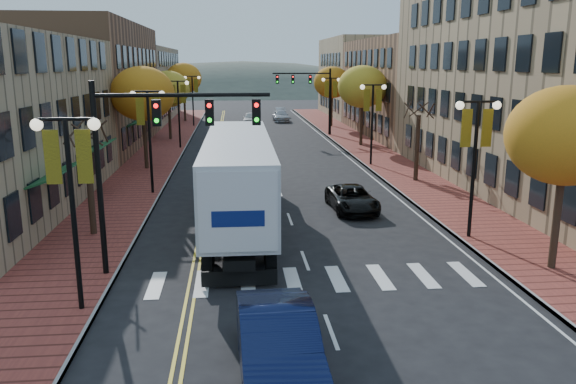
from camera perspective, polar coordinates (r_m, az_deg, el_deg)
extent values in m
plane|color=black|center=(18.53, 3.32, -11.18)|extent=(200.00, 200.00, 0.00)
cube|color=brown|center=(50.16, -12.73, 4.08)|extent=(4.00, 85.00, 0.15)
cube|color=brown|center=(51.11, 7.77, 4.44)|extent=(4.00, 85.00, 0.15)
cube|color=brown|center=(54.65, -21.05, 9.98)|extent=(12.00, 24.00, 11.00)
cube|color=#9E8966|center=(79.05, -16.23, 10.45)|extent=(12.00, 26.00, 9.50)
cube|color=brown|center=(62.45, 14.54, 10.23)|extent=(15.00, 24.00, 10.00)
cube|color=#9E8966|center=(83.45, 9.37, 11.41)|extent=(15.00, 20.00, 11.00)
cylinder|color=#382619|center=(26.04, -19.45, 0.44)|extent=(0.28, 0.28, 4.20)
cylinder|color=#382619|center=(41.48, -14.32, 5.71)|extent=(0.28, 0.28, 4.90)
ellipsoid|color=orange|center=(41.24, -14.55, 9.65)|extent=(4.48, 4.48, 3.81)
cylinder|color=#382619|center=(57.28, -11.94, 7.57)|extent=(0.28, 0.28, 4.55)
ellipsoid|color=gold|center=(57.10, -12.07, 10.21)|extent=(4.16, 4.16, 3.54)
cylinder|color=#382619|center=(75.12, -10.47, 9.05)|extent=(0.28, 0.28, 5.04)
ellipsoid|color=orange|center=(74.99, -10.56, 11.29)|extent=(4.61, 4.61, 3.92)
cylinder|color=#382619|center=(22.63, 25.72, -1.48)|extent=(0.28, 0.28, 4.55)
ellipsoid|color=orange|center=(22.18, 26.39, 5.15)|extent=(4.16, 4.16, 3.54)
cylinder|color=#382619|center=(36.99, 12.98, 4.39)|extent=(0.28, 0.28, 4.20)
cylinder|color=#382619|center=(52.26, 7.48, 7.43)|extent=(0.28, 0.28, 4.90)
ellipsoid|color=gold|center=(52.06, 7.57, 10.56)|extent=(4.48, 4.48, 3.81)
cylinder|color=#382619|center=(67.89, 4.45, 8.70)|extent=(0.28, 0.28, 4.76)
ellipsoid|color=orange|center=(67.74, 4.49, 11.04)|extent=(4.35, 4.35, 3.70)
cylinder|color=black|center=(17.97, -20.92, -2.65)|extent=(0.16, 0.16, 6.00)
cylinder|color=black|center=(17.45, -21.72, 6.89)|extent=(1.60, 0.10, 0.10)
sphere|color=#FFF2CC|center=(17.70, -24.18, 6.26)|extent=(0.36, 0.36, 0.36)
sphere|color=#FFF2CC|center=(17.26, -19.11, 6.53)|extent=(0.36, 0.36, 0.36)
cube|color=gold|center=(17.71, -22.82, 3.27)|extent=(0.45, 0.03, 1.60)
cube|color=gold|center=(17.46, -20.00, 3.38)|extent=(0.45, 0.03, 1.60)
cylinder|color=black|center=(33.36, -13.83, 4.74)|extent=(0.16, 0.16, 6.00)
cylinder|color=black|center=(33.08, -14.12, 9.88)|extent=(1.60, 0.10, 0.10)
sphere|color=#FFF2CC|center=(33.22, -15.49, 9.56)|extent=(0.36, 0.36, 0.36)
sphere|color=#FFF2CC|center=(32.99, -12.71, 9.69)|extent=(0.36, 0.36, 0.36)
cube|color=gold|center=(33.22, -14.79, 7.95)|extent=(0.45, 0.03, 1.60)
cube|color=gold|center=(33.09, -13.23, 8.02)|extent=(0.45, 0.03, 1.60)
cylinder|color=black|center=(51.13, -11.01, 7.63)|extent=(0.16, 0.16, 6.00)
cylinder|color=black|center=(50.95, -11.16, 10.99)|extent=(1.60, 0.10, 0.10)
sphere|color=#FFF2CC|center=(51.03, -12.06, 10.79)|extent=(0.36, 0.36, 0.36)
sphere|color=#FFF2CC|center=(50.88, -10.24, 10.86)|extent=(0.36, 0.36, 0.36)
cube|color=gold|center=(51.04, -11.62, 9.74)|extent=(0.45, 0.03, 1.60)
cube|color=gold|center=(50.95, -10.60, 9.78)|extent=(0.45, 0.03, 1.60)
cylinder|color=black|center=(69.01, -9.64, 9.02)|extent=(0.16, 0.16, 6.00)
cylinder|color=black|center=(68.88, -9.73, 11.51)|extent=(1.60, 0.10, 0.10)
sphere|color=#FFF2CC|center=(68.94, -10.41, 11.36)|extent=(0.36, 0.36, 0.36)
sphere|color=#FFF2CC|center=(68.83, -9.05, 11.41)|extent=(0.36, 0.36, 0.36)
cube|color=gold|center=(68.95, -10.08, 10.59)|extent=(0.45, 0.03, 1.60)
cube|color=gold|center=(68.88, -9.32, 10.61)|extent=(0.45, 0.03, 1.60)
cylinder|color=black|center=(25.29, 18.32, 1.90)|extent=(0.16, 0.16, 6.00)
cylinder|color=black|center=(24.92, 18.81, 8.68)|extent=(1.60, 0.10, 0.10)
sphere|color=#FFF2CC|center=(24.61, 17.07, 8.41)|extent=(0.36, 0.36, 0.36)
sphere|color=#FFF2CC|center=(25.27, 20.46, 8.27)|extent=(0.36, 0.36, 0.36)
cube|color=gold|center=(24.83, 17.67, 6.20)|extent=(0.45, 0.03, 1.60)
cube|color=gold|center=(25.20, 19.57, 6.15)|extent=(0.45, 0.03, 1.60)
cylinder|color=black|center=(42.19, 8.52, 6.63)|extent=(0.16, 0.16, 6.00)
cylinder|color=black|center=(41.97, 8.66, 10.70)|extent=(1.60, 0.10, 0.10)
sphere|color=#FFF2CC|center=(41.79, 7.57, 10.52)|extent=(0.36, 0.36, 0.36)
sphere|color=#FFF2CC|center=(42.18, 9.73, 10.47)|extent=(0.36, 0.36, 0.36)
cube|color=gold|center=(41.92, 8.01, 9.22)|extent=(0.45, 0.03, 1.60)
cube|color=gold|center=(42.14, 9.21, 9.20)|extent=(0.45, 0.03, 1.60)
cylinder|color=black|center=(59.74, 4.35, 8.58)|extent=(0.16, 0.16, 6.00)
cylinder|color=black|center=(59.59, 4.40, 11.45)|extent=(1.60, 0.10, 0.10)
sphere|color=#FFF2CC|center=(59.46, 3.62, 11.32)|extent=(0.36, 0.36, 0.36)
sphere|color=#FFF2CC|center=(59.73, 5.17, 11.30)|extent=(0.36, 0.36, 0.36)
cube|color=gold|center=(59.55, 3.95, 10.40)|extent=(0.45, 0.03, 1.60)
cube|color=gold|center=(59.71, 4.81, 10.39)|extent=(0.45, 0.03, 1.60)
cylinder|color=black|center=(20.66, -18.63, 0.92)|extent=(0.20, 0.20, 7.00)
cylinder|color=black|center=(19.80, -10.67, 9.65)|extent=(6.00, 0.14, 0.14)
cube|color=black|center=(19.94, -13.20, 7.83)|extent=(0.30, 0.25, 0.90)
sphere|color=#FF0C0C|center=(19.78, -13.29, 8.51)|extent=(0.16, 0.16, 0.16)
cube|color=black|center=(19.78, -7.98, 8.00)|extent=(0.30, 0.25, 0.90)
sphere|color=#FF0C0C|center=(19.62, -8.02, 8.69)|extent=(0.16, 0.16, 0.16)
cube|color=black|center=(19.78, -3.24, 8.11)|extent=(0.30, 0.25, 0.90)
sphere|color=#FF0C0C|center=(19.62, -3.23, 8.80)|extent=(0.16, 0.16, 0.16)
cylinder|color=black|center=(59.69, 4.26, 9.05)|extent=(0.20, 0.20, 7.00)
cylinder|color=black|center=(59.13, 1.38, 11.96)|extent=(6.00, 0.14, 0.14)
cube|color=black|center=(59.26, 2.26, 11.37)|extent=(0.30, 0.25, 0.90)
sphere|color=#FF0C0C|center=(59.11, 2.28, 11.61)|extent=(0.16, 0.16, 0.16)
cube|color=black|center=(59.04, 0.49, 11.38)|extent=(0.30, 0.25, 0.90)
sphere|color=#FF0C0C|center=(58.89, 0.51, 11.62)|extent=(0.16, 0.16, 0.16)
cube|color=black|center=(58.89, -1.11, 11.37)|extent=(0.30, 0.25, 0.90)
sphere|color=#FF0C0C|center=(58.75, -1.10, 11.61)|extent=(0.16, 0.16, 0.16)
cube|color=black|center=(25.73, -5.00, -2.04)|extent=(1.23, 14.13, 0.38)
cube|color=silver|center=(25.31, -5.09, 2.12)|extent=(2.97, 14.15, 3.04)
cube|color=black|center=(34.04, -5.04, 3.17)|extent=(2.75, 3.29, 2.72)
cylinder|color=black|center=(20.50, -8.18, -7.22)|extent=(0.39, 1.09, 1.09)
cylinder|color=black|center=(20.48, -1.75, -7.10)|extent=(0.39, 1.09, 1.09)
cylinder|color=black|center=(21.72, -8.00, -6.03)|extent=(0.39, 1.09, 1.09)
cylinder|color=black|center=(21.71, -1.95, -5.92)|extent=(0.39, 1.09, 1.09)
cylinder|color=black|center=(33.03, -6.98, 0.61)|extent=(0.39, 1.09, 1.09)
cylinder|color=black|center=(33.02, -3.02, 0.68)|extent=(0.39, 1.09, 1.09)
cylinder|color=black|center=(35.37, -6.85, 1.43)|extent=(0.39, 1.09, 1.09)
cylinder|color=black|center=(35.36, -3.15, 1.51)|extent=(0.39, 1.09, 1.09)
imported|color=#0D1537|center=(14.12, -1.01, -15.33)|extent=(2.04, 5.42, 1.77)
imported|color=black|center=(29.55, 6.52, -0.65)|extent=(2.32, 4.74, 1.30)
imported|color=silver|center=(70.69, -3.76, 7.48)|extent=(2.41, 4.88, 1.60)
imported|color=#A3A4AB|center=(74.53, -0.74, 7.72)|extent=(2.05, 4.92, 1.42)
imported|color=#B4B5BD|center=(81.58, -0.84, 8.14)|extent=(1.60, 4.05, 1.31)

